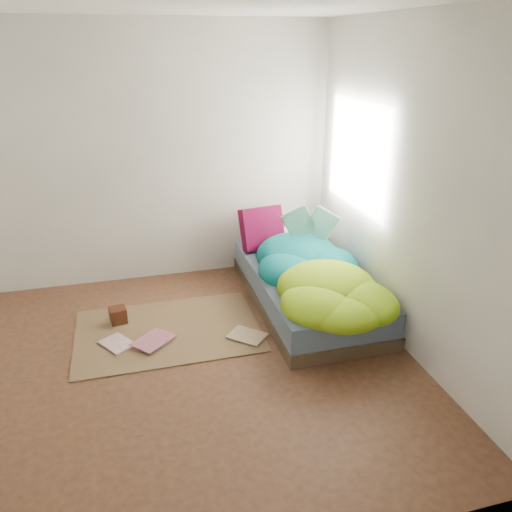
{
  "coord_description": "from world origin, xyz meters",
  "views": [
    {
      "loc": [
        -0.38,
        -3.34,
        2.38
      ],
      "look_at": [
        0.72,
        0.75,
        0.55
      ],
      "focal_mm": 35.0,
      "sensor_mm": 36.0,
      "label": 1
    }
  ],
  "objects_px": {
    "bed": "(307,288)",
    "floor_book_a": "(107,349)",
    "open_book": "(311,214)",
    "floor_book_b": "(143,337)",
    "wooden_box": "(118,315)",
    "pillow_magenta": "(262,228)"
  },
  "relations": [
    {
      "from": "bed",
      "to": "pillow_magenta",
      "type": "xyz_separation_m",
      "value": [
        -0.26,
        0.71,
        0.39
      ]
    },
    {
      "from": "open_book",
      "to": "wooden_box",
      "type": "height_order",
      "value": "open_book"
    },
    {
      "from": "wooden_box",
      "to": "floor_book_b",
      "type": "relative_size",
      "value": 0.43
    },
    {
      "from": "wooden_box",
      "to": "floor_book_a",
      "type": "xyz_separation_m",
      "value": [
        -0.1,
        -0.44,
        -0.06
      ]
    },
    {
      "from": "open_book",
      "to": "floor_book_a",
      "type": "bearing_deg",
      "value": -142.99
    },
    {
      "from": "pillow_magenta",
      "to": "open_book",
      "type": "relative_size",
      "value": 0.98
    },
    {
      "from": "floor_book_b",
      "to": "pillow_magenta",
      "type": "bearing_deg",
      "value": 83.74
    },
    {
      "from": "open_book",
      "to": "wooden_box",
      "type": "distance_m",
      "value": 2.06
    },
    {
      "from": "open_book",
      "to": "floor_book_b",
      "type": "relative_size",
      "value": 1.38
    },
    {
      "from": "wooden_box",
      "to": "floor_book_b",
      "type": "height_order",
      "value": "wooden_box"
    },
    {
      "from": "bed",
      "to": "floor_book_b",
      "type": "relative_size",
      "value": 6.04
    },
    {
      "from": "wooden_box",
      "to": "floor_book_a",
      "type": "distance_m",
      "value": 0.46
    },
    {
      "from": "bed",
      "to": "floor_book_a",
      "type": "xyz_separation_m",
      "value": [
        -1.9,
        -0.35,
        -0.15
      ]
    },
    {
      "from": "bed",
      "to": "pillow_magenta",
      "type": "distance_m",
      "value": 0.85
    },
    {
      "from": "open_book",
      "to": "wooden_box",
      "type": "bearing_deg",
      "value": -154.59
    },
    {
      "from": "bed",
      "to": "pillow_magenta",
      "type": "bearing_deg",
      "value": 109.93
    },
    {
      "from": "pillow_magenta",
      "to": "floor_book_a",
      "type": "bearing_deg",
      "value": -156.38
    },
    {
      "from": "floor_book_a",
      "to": "floor_book_b",
      "type": "height_order",
      "value": "floor_book_b"
    },
    {
      "from": "bed",
      "to": "open_book",
      "type": "bearing_deg",
      "value": 66.88
    },
    {
      "from": "pillow_magenta",
      "to": "wooden_box",
      "type": "distance_m",
      "value": 1.72
    },
    {
      "from": "floor_book_a",
      "to": "pillow_magenta",
      "type": "bearing_deg",
      "value": 0.04
    },
    {
      "from": "floor_book_a",
      "to": "floor_book_b",
      "type": "bearing_deg",
      "value": -13.67
    }
  ]
}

